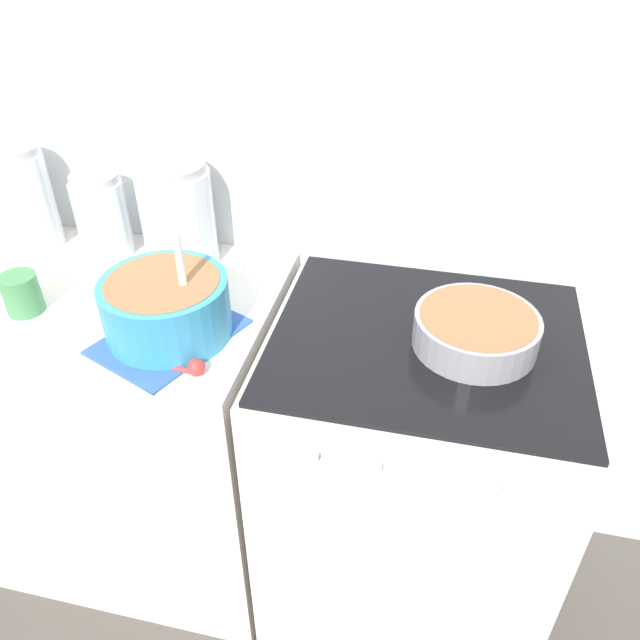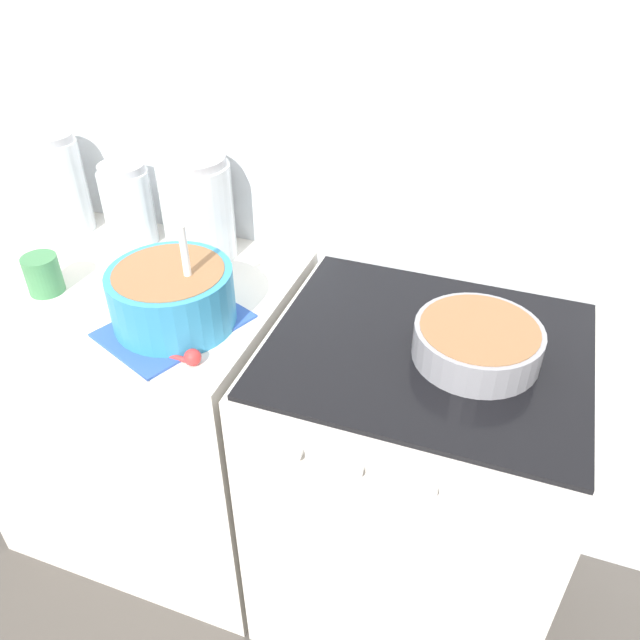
% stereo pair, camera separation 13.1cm
% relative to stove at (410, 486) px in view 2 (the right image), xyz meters
% --- Properties ---
extents(ground_plane, '(12.00, 12.00, 0.00)m').
position_rel_stove_xyz_m(ground_plane, '(-0.36, -0.30, -0.45)').
color(ground_plane, '#4C4742').
extents(wall_back, '(4.63, 0.05, 2.40)m').
position_rel_stove_xyz_m(wall_back, '(-0.36, 0.32, 0.75)').
color(wall_back, silver).
rests_on(wall_back, ground_plane).
extents(countertop_cabinet, '(0.82, 0.59, 0.91)m').
position_rel_stove_xyz_m(countertop_cabinet, '(-0.77, 0.00, 0.00)').
color(countertop_cabinet, silver).
rests_on(countertop_cabinet, ground_plane).
extents(stove, '(0.69, 0.61, 0.91)m').
position_rel_stove_xyz_m(stove, '(0.00, 0.00, 0.00)').
color(stove, white).
rests_on(stove, ground_plane).
extents(mixing_bowl, '(0.27, 0.27, 0.25)m').
position_rel_stove_xyz_m(mixing_bowl, '(-0.55, -0.11, 0.53)').
color(mixing_bowl, '#338CBF').
rests_on(mixing_bowl, countertop_cabinet).
extents(baking_pan, '(0.26, 0.26, 0.08)m').
position_rel_stove_xyz_m(baking_pan, '(0.10, -0.00, 0.49)').
color(baking_pan, gray).
rests_on(baking_pan, stove).
extents(storage_jar_left, '(0.14, 0.14, 0.27)m').
position_rel_stove_xyz_m(storage_jar_left, '(-1.06, 0.19, 0.57)').
color(storage_jar_left, silver).
rests_on(storage_jar_left, countertop_cabinet).
extents(storage_jar_middle, '(0.13, 0.13, 0.22)m').
position_rel_stove_xyz_m(storage_jar_middle, '(-0.85, 0.19, 0.55)').
color(storage_jar_middle, silver).
rests_on(storage_jar_middle, countertop_cabinet).
extents(storage_jar_right, '(0.18, 0.18, 0.26)m').
position_rel_stove_xyz_m(storage_jar_right, '(-0.64, 0.19, 0.57)').
color(storage_jar_right, silver).
rests_on(storage_jar_right, countertop_cabinet).
extents(tin_can, '(0.08, 0.08, 0.09)m').
position_rel_stove_xyz_m(tin_can, '(-0.90, -0.10, 0.50)').
color(tin_can, '#3F7F4C').
rests_on(tin_can, countertop_cabinet).
extents(recipe_page, '(0.32, 0.36, 0.01)m').
position_rel_stove_xyz_m(recipe_page, '(-0.54, -0.12, 0.46)').
color(recipe_page, '#3359B2').
rests_on(recipe_page, countertop_cabinet).
extents(measuring_spoon, '(0.12, 0.04, 0.04)m').
position_rel_stove_xyz_m(measuring_spoon, '(-0.45, -0.22, 0.47)').
color(measuring_spoon, red).
rests_on(measuring_spoon, countertop_cabinet).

